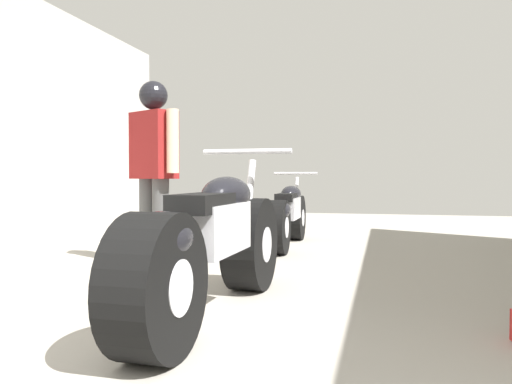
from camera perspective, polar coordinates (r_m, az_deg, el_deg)
name	(u,v)px	position (r m, az deg, el deg)	size (l,w,h in m)	color
ground_plane	(264,287)	(4.05, 0.88, -10.32)	(16.13, 16.13, 0.00)	#9E998E
motorcycle_maroon_cruiser	(211,247)	(3.10, -4.92, -5.98)	(0.66, 2.24, 1.04)	black
motorcycle_black_naked	(288,215)	(6.23, 3.49, -2.55)	(0.57, 1.93, 0.90)	black
mechanic_in_blue	(154,155)	(5.00, -11.14, 3.95)	(0.65, 0.43, 1.74)	#4C4C4C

